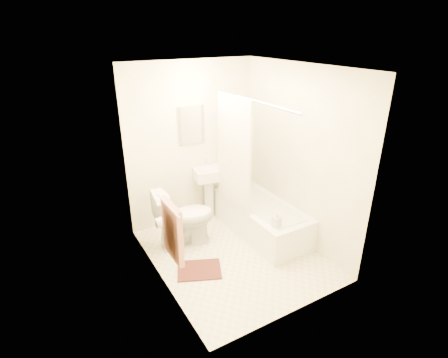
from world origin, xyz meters
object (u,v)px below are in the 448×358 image
toilet (184,218)px  bathtub (260,217)px  sink (209,191)px  bath_mat (199,270)px  soap_bottle (277,220)px

toilet → bathtub: (1.09, -0.27, -0.18)m
sink → bath_mat: 1.44m
sink → soap_bottle: (0.23, -1.38, 0.10)m
bath_mat → soap_bottle: size_ratio=2.56×
toilet → sink: bearing=-45.8°
bathtub → toilet: bearing=166.1°
bathtub → sink: bearing=120.2°
toilet → bathtub: bearing=-96.8°
toilet → bath_mat: bearing=177.7°
sink → bath_mat: size_ratio=1.70×
sink → soap_bottle: bearing=-71.5°
bathtub → soap_bottle: soap_bottle is taller
toilet → bath_mat: size_ratio=1.53×
toilet → bathtub: toilet is taller
toilet → soap_bottle: 1.26m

